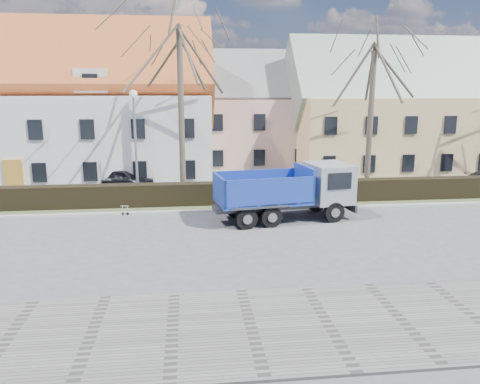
{
  "coord_description": "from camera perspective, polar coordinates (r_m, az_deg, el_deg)",
  "views": [
    {
      "loc": [
        -1.68,
        -20.54,
        6.73
      ],
      "look_at": [
        0.9,
        2.31,
        1.6
      ],
      "focal_mm": 35.0,
      "sensor_mm": 36.0,
      "label": 1
    }
  ],
  "objects": [
    {
      "name": "tree_1",
      "position": [
        29.04,
        -7.24,
        11.68
      ],
      "size": [
        9.2,
        9.2,
        12.65
      ],
      "primitive_type": null,
      "color": "#4B4034",
      "rests_on": "ground"
    },
    {
      "name": "grass_strip",
      "position": [
        27.61,
        -2.77,
        -1.44
      ],
      "size": [
        80.0,
        3.0,
        0.1
      ],
      "primitive_type": "cube",
      "color": "#444F2C",
      "rests_on": "ground"
    },
    {
      "name": "building_white",
      "position": [
        38.3,
        -23.92,
        8.55
      ],
      "size": [
        26.8,
        10.8,
        9.5
      ],
      "primitive_type": null,
      "color": "silver",
      "rests_on": "ground"
    },
    {
      "name": "sidewalk_near",
      "position": [
        13.87,
        1.36,
        -16.25
      ],
      "size": [
        80.0,
        5.0,
        0.08
      ],
      "primitive_type": "cube",
      "color": "slate",
      "rests_on": "ground"
    },
    {
      "name": "tree_2",
      "position": [
        31.32,
        15.68,
        9.87
      ],
      "size": [
        8.0,
        8.0,
        11.0
      ],
      "primitive_type": null,
      "color": "#4B4034",
      "rests_on": "ground"
    },
    {
      "name": "streetlight",
      "position": [
        27.9,
        -12.59,
        5.33
      ],
      "size": [
        0.52,
        0.52,
        6.71
      ],
      "primitive_type": null,
      "color": "gray",
      "rests_on": "ground"
    },
    {
      "name": "building_pink",
      "position": [
        41.02,
        1.54,
        8.75
      ],
      "size": [
        10.8,
        8.8,
        8.0
      ],
      "primitive_type": null,
      "color": "#D8AA99",
      "rests_on": "ground"
    },
    {
      "name": "dump_truck",
      "position": [
        24.16,
        4.91,
        -0.02
      ],
      "size": [
        7.73,
        3.84,
        2.96
      ],
      "primitive_type": null,
      "rotation": [
        0.0,
        0.0,
        0.15
      ],
      "color": "navy",
      "rests_on": "ground"
    },
    {
      "name": "curb_far",
      "position": [
        26.06,
        -2.55,
        -2.27
      ],
      "size": [
        80.0,
        0.3,
        0.12
      ],
      "primitive_type": "cube",
      "color": "#ABA7A1",
      "rests_on": "ground"
    },
    {
      "name": "building_yellow",
      "position": [
        41.56,
        18.95,
        8.48
      ],
      "size": [
        18.8,
        10.8,
        8.5
      ],
      "primitive_type": null,
      "color": "#D7B476",
      "rests_on": "ground"
    },
    {
      "name": "hedge",
      "position": [
        27.27,
        -2.76,
        -0.32
      ],
      "size": [
        60.0,
        0.9,
        1.3
      ],
      "primitive_type": "cube",
      "color": "black",
      "rests_on": "ground"
    },
    {
      "name": "cart_frame",
      "position": [
        26.07,
        -14.23,
        -2.11
      ],
      "size": [
        0.69,
        0.46,
        0.58
      ],
      "primitive_type": null,
      "rotation": [
        0.0,
        0.0,
        -0.15
      ],
      "color": "silver",
      "rests_on": "ground"
    },
    {
      "name": "ground",
      "position": [
        21.67,
        -1.7,
        -5.52
      ],
      "size": [
        120.0,
        120.0,
        0.0
      ],
      "primitive_type": "plane",
      "color": "#4F4F52"
    },
    {
      "name": "parked_car_a",
      "position": [
        32.71,
        -13.95,
        1.61
      ],
      "size": [
        4.55,
        3.09,
        1.44
      ],
      "primitive_type": "imported",
      "rotation": [
        0.0,
        0.0,
        1.21
      ],
      "color": "black",
      "rests_on": "ground"
    }
  ]
}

